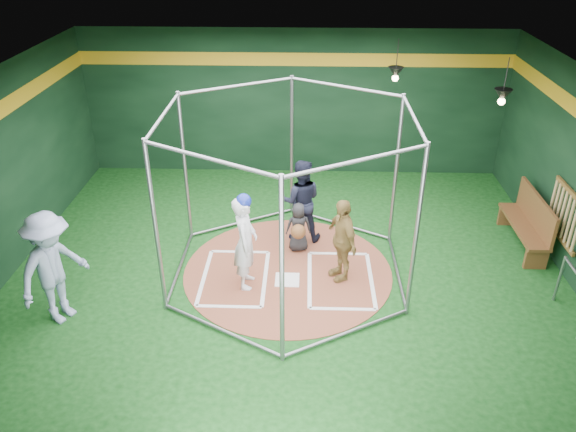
{
  "coord_description": "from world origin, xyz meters",
  "views": [
    {
      "loc": [
        0.3,
        -8.52,
        5.85
      ],
      "look_at": [
        0.0,
        0.1,
        1.1
      ],
      "focal_mm": 35.0,
      "sensor_mm": 36.0,
      "label": 1
    }
  ],
  "objects_px": {
    "batter_figure": "(245,241)",
    "dugout_bench": "(529,221)",
    "visitor_leopard": "(342,240)",
    "umpire": "(301,201)"
  },
  "relations": [
    {
      "from": "umpire",
      "to": "batter_figure",
      "type": "bearing_deg",
      "value": 60.52
    },
    {
      "from": "visitor_leopard",
      "to": "umpire",
      "type": "bearing_deg",
      "value": -175.09
    },
    {
      "from": "batter_figure",
      "to": "dugout_bench",
      "type": "distance_m",
      "value": 5.56
    },
    {
      "from": "visitor_leopard",
      "to": "umpire",
      "type": "distance_m",
      "value": 1.51
    },
    {
      "from": "dugout_bench",
      "to": "visitor_leopard",
      "type": "bearing_deg",
      "value": -161.7
    },
    {
      "from": "batter_figure",
      "to": "visitor_leopard",
      "type": "distance_m",
      "value": 1.68
    },
    {
      "from": "batter_figure",
      "to": "umpire",
      "type": "distance_m",
      "value": 1.85
    },
    {
      "from": "visitor_leopard",
      "to": "umpire",
      "type": "xyz_separation_m",
      "value": [
        -0.74,
        1.32,
        0.07
      ]
    },
    {
      "from": "visitor_leopard",
      "to": "umpire",
      "type": "relative_size",
      "value": 0.92
    },
    {
      "from": "batter_figure",
      "to": "dugout_bench",
      "type": "xyz_separation_m",
      "value": [
        5.34,
        1.5,
        -0.35
      ]
    }
  ]
}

